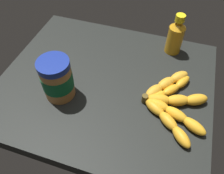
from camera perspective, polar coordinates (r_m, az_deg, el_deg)
name	(u,v)px	position (r cm, az deg, el deg)	size (l,w,h in cm)	color
ground_plane	(106,86)	(83.10, -1.62, 0.37)	(74.79, 64.21, 4.95)	black
banana_bunch	(171,101)	(75.92, 14.75, -3.45)	(21.75, 31.10, 3.75)	gold
peanut_butter_jar	(57,79)	(74.21, -13.69, 1.96)	(10.17, 10.17, 14.70)	#B27238
honey_bottle	(176,36)	(91.58, 15.73, 12.29)	(6.11, 6.11, 16.33)	orange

